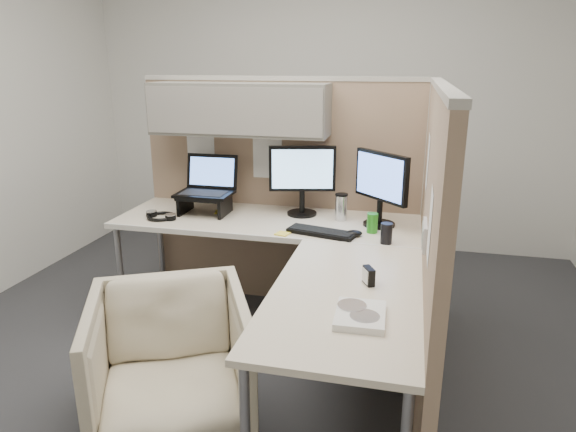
% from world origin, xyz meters
% --- Properties ---
extents(ground, '(4.50, 4.50, 0.00)m').
position_xyz_m(ground, '(0.00, 0.00, 0.00)').
color(ground, '#2D2E31').
rests_on(ground, ground).
extents(partition_back, '(2.00, 0.36, 1.63)m').
position_xyz_m(partition_back, '(-0.22, 0.83, 1.10)').
color(partition_back, '#9C7E66').
rests_on(partition_back, ground).
extents(partition_right, '(0.07, 2.03, 1.63)m').
position_xyz_m(partition_right, '(0.90, -0.07, 0.82)').
color(partition_right, '#9C7E66').
rests_on(partition_right, ground).
extents(desk, '(2.00, 1.98, 0.73)m').
position_xyz_m(desk, '(0.12, 0.13, 0.69)').
color(desk, beige).
rests_on(desk, ground).
extents(office_chair, '(0.96, 0.94, 0.75)m').
position_xyz_m(office_chair, '(-0.27, -0.60, 0.38)').
color(office_chair, beige).
rests_on(office_chair, ground).
extents(monitor_left, '(0.44, 0.20, 0.47)m').
position_xyz_m(monitor_left, '(0.09, 0.69, 1.00)').
color(monitor_left, black).
rests_on(monitor_left, desk).
extents(monitor_right, '(0.34, 0.33, 0.47)m').
position_xyz_m(monitor_right, '(0.61, 0.57, 1.00)').
color(monitor_right, black).
rests_on(monitor_right, desk).
extents(laptop_station, '(0.37, 0.31, 0.38)m').
position_xyz_m(laptop_station, '(-0.55, 0.59, 0.88)').
color(laptop_station, black).
rests_on(laptop_station, desk).
extents(keyboard, '(0.43, 0.23, 0.02)m').
position_xyz_m(keyboard, '(0.29, 0.31, 0.74)').
color(keyboard, black).
rests_on(keyboard, desk).
extents(mouse, '(0.12, 0.10, 0.04)m').
position_xyz_m(mouse, '(0.48, 0.32, 0.75)').
color(mouse, black).
rests_on(mouse, desk).
extents(travel_mug, '(0.08, 0.08, 0.18)m').
position_xyz_m(travel_mug, '(0.36, 0.63, 0.82)').
color(travel_mug, silver).
rests_on(travel_mug, desk).
extents(soda_can_green, '(0.07, 0.07, 0.12)m').
position_xyz_m(soda_can_green, '(0.68, 0.24, 0.79)').
color(soda_can_green, black).
rests_on(soda_can_green, desk).
extents(soda_can_silver, '(0.07, 0.07, 0.12)m').
position_xyz_m(soda_can_silver, '(0.58, 0.42, 0.79)').
color(soda_can_silver, '#268C1E').
rests_on(soda_can_silver, desk).
extents(sticky_note_c, '(0.09, 0.09, 0.01)m').
position_xyz_m(sticky_note_c, '(-0.46, 0.61, 0.73)').
color(sticky_note_c, '#FEE442').
rests_on(sticky_note_c, desk).
extents(sticky_note_b, '(0.09, 0.09, 0.01)m').
position_xyz_m(sticky_note_b, '(0.06, 0.26, 0.73)').
color(sticky_note_b, '#FEE442').
rests_on(sticky_note_b, desk).
extents(headphones, '(0.23, 0.23, 0.03)m').
position_xyz_m(headphones, '(-0.80, 0.39, 0.74)').
color(headphones, black).
rests_on(headphones, desk).
extents(paper_stack, '(0.21, 0.26, 0.03)m').
position_xyz_m(paper_stack, '(0.63, -0.69, 0.75)').
color(paper_stack, white).
rests_on(paper_stack, desk).
extents(desk_clock, '(0.07, 0.09, 0.08)m').
position_xyz_m(desk_clock, '(0.63, -0.34, 0.77)').
color(desk_clock, black).
rests_on(desk_clock, desk).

